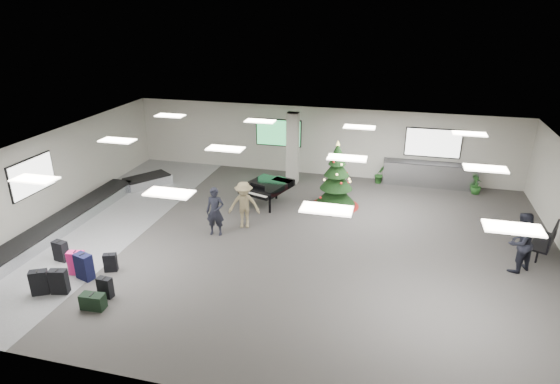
% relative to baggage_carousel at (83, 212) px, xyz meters
% --- Properties ---
extents(ground, '(18.00, 18.00, 0.00)m').
position_rel_baggage_carousel_xyz_m(ground, '(7.84, 0.08, -0.21)').
color(ground, '#3E3A38').
rests_on(ground, ground).
extents(room_envelope, '(18.02, 14.02, 3.21)m').
position_rel_baggage_carousel_xyz_m(room_envelope, '(7.46, 0.75, 2.12)').
color(room_envelope, '#B6B4A7').
rests_on(room_envelope, ground).
extents(baggage_carousel, '(2.28, 9.71, 0.43)m').
position_rel_baggage_carousel_xyz_m(baggage_carousel, '(0.00, 0.00, 0.00)').
color(baggage_carousel, silver).
rests_on(baggage_carousel, ground).
extents(service_counter, '(4.05, 0.65, 1.08)m').
position_rel_baggage_carousel_xyz_m(service_counter, '(12.84, 6.73, 0.33)').
color(service_counter, silver).
rests_on(service_counter, ground).
extents(suitcase_0, '(0.53, 0.45, 0.75)m').
position_rel_baggage_carousel_xyz_m(suitcase_0, '(2.00, -4.68, 0.15)').
color(suitcase_0, black).
rests_on(suitcase_0, ground).
extents(suitcase_1, '(0.52, 0.36, 0.75)m').
position_rel_baggage_carousel_xyz_m(suitcase_1, '(2.51, -4.52, 0.15)').
color(suitcase_1, black).
rests_on(suitcase_1, ground).
extents(pink_suitcase, '(0.52, 0.35, 0.76)m').
position_rel_baggage_carousel_xyz_m(pink_suitcase, '(2.34, -3.52, 0.16)').
color(pink_suitcase, '#F72079').
rests_on(pink_suitcase, ground).
extents(suitcase_3, '(0.44, 0.34, 0.60)m').
position_rel_baggage_carousel_xyz_m(suitcase_3, '(3.22, -3.13, 0.08)').
color(suitcase_3, black).
rests_on(suitcase_3, ground).
extents(navy_suitcase, '(0.58, 0.44, 0.82)m').
position_rel_baggage_carousel_xyz_m(navy_suitcase, '(2.72, -3.69, 0.19)').
color(navy_suitcase, black).
rests_on(navy_suitcase, ground).
extents(green_duffel, '(0.66, 0.36, 0.45)m').
position_rel_baggage_carousel_xyz_m(green_duffel, '(3.84, -4.92, 0.00)').
color(green_duffel, black).
rests_on(green_duffel, ground).
extents(suitcase_7, '(0.43, 0.25, 0.62)m').
position_rel_baggage_carousel_xyz_m(suitcase_7, '(3.85, -4.36, 0.08)').
color(suitcase_7, black).
rests_on(suitcase_7, ground).
extents(suitcase_8, '(0.49, 0.33, 0.69)m').
position_rel_baggage_carousel_xyz_m(suitcase_8, '(1.34, -2.96, 0.12)').
color(suitcase_8, black).
rests_on(suitcase_8, ground).
extents(christmas_tree, '(1.90, 1.90, 2.71)m').
position_rel_baggage_carousel_xyz_m(christmas_tree, '(9.12, 3.52, 0.71)').
color(christmas_tree, maroon).
rests_on(christmas_tree, ground).
extents(grand_piano, '(1.95, 2.23, 1.08)m').
position_rel_baggage_carousel_xyz_m(grand_piano, '(6.40, 2.94, 0.55)').
color(grand_piano, black).
rests_on(grand_piano, ground).
extents(bench, '(1.17, 1.72, 1.04)m').
position_rel_baggage_carousel_xyz_m(bench, '(16.23, 1.22, 0.37)').
color(bench, black).
rests_on(bench, ground).
extents(traveler_a, '(0.68, 0.49, 1.75)m').
position_rel_baggage_carousel_xyz_m(traveler_a, '(5.41, -0.04, 0.66)').
color(traveler_a, black).
rests_on(traveler_a, ground).
extents(traveler_b, '(1.24, 0.88, 1.74)m').
position_rel_baggage_carousel_xyz_m(traveler_b, '(6.19, 0.77, 0.66)').
color(traveler_b, '#8C7D57').
rests_on(traveler_b, ground).
extents(traveler_bench, '(1.17, 1.15, 1.91)m').
position_rel_baggage_carousel_xyz_m(traveler_bench, '(15.13, -0.03, 0.74)').
color(traveler_bench, black).
rests_on(traveler_bench, ground).
extents(potted_plant_left, '(0.60, 0.57, 0.85)m').
position_rel_baggage_carousel_xyz_m(potted_plant_left, '(10.69, 6.56, 0.21)').
color(potted_plant_left, '#15441C').
rests_on(potted_plant_left, ground).
extents(potted_plant_right, '(0.61, 0.61, 0.77)m').
position_rel_baggage_carousel_xyz_m(potted_plant_right, '(14.75, 6.24, 0.17)').
color(potted_plant_right, '#15441C').
rests_on(potted_plant_right, ground).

